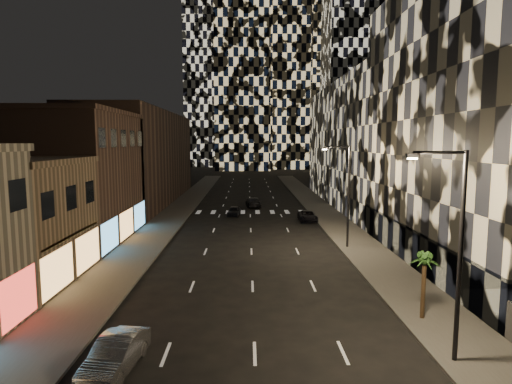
{
  "coord_description": "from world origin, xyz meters",
  "views": [
    {
      "loc": [
        -0.29,
        -7.28,
        9.49
      ],
      "look_at": [
        0.27,
        22.3,
        6.0
      ],
      "focal_mm": 30.0,
      "sensor_mm": 36.0,
      "label": 1
    }
  ],
  "objects_px": {
    "palm_tree": "(424,264)",
    "streetlight_far": "(346,189)",
    "car_dark_rightlane": "(308,216)",
    "car_dark_midlane": "(234,211)",
    "streetlight_near": "(455,242)",
    "car_dark_oncoming": "(253,202)",
    "car_silver_parked": "(115,355)"
  },
  "relations": [
    {
      "from": "car_dark_midlane",
      "to": "car_dark_rightlane",
      "type": "bearing_deg",
      "value": -16.48
    },
    {
      "from": "palm_tree",
      "to": "car_dark_rightlane",
      "type": "bearing_deg",
      "value": 94.26
    },
    {
      "from": "streetlight_near",
      "to": "palm_tree",
      "type": "distance_m",
      "value": 5.01
    },
    {
      "from": "streetlight_far",
      "to": "car_dark_midlane",
      "type": "xyz_separation_m",
      "value": [
        -10.48,
        17.09,
        -4.74
      ]
    },
    {
      "from": "car_silver_parked",
      "to": "car_dark_midlane",
      "type": "height_order",
      "value": "car_silver_parked"
    },
    {
      "from": "car_dark_oncoming",
      "to": "streetlight_far",
      "type": "bearing_deg",
      "value": 101.63
    },
    {
      "from": "car_silver_parked",
      "to": "car_dark_rightlane",
      "type": "relative_size",
      "value": 0.98
    },
    {
      "from": "streetlight_near",
      "to": "car_dark_midlane",
      "type": "bearing_deg",
      "value": 105.78
    },
    {
      "from": "palm_tree",
      "to": "streetlight_far",
      "type": "bearing_deg",
      "value": 92.37
    },
    {
      "from": "car_silver_parked",
      "to": "car_dark_midlane",
      "type": "relative_size",
      "value": 1.2
    },
    {
      "from": "car_dark_oncoming",
      "to": "car_dark_rightlane",
      "type": "xyz_separation_m",
      "value": [
        6.36,
        -11.46,
        -0.09
      ]
    },
    {
      "from": "streetlight_near",
      "to": "streetlight_far",
      "type": "distance_m",
      "value": 20.0
    },
    {
      "from": "car_dark_oncoming",
      "to": "car_dark_rightlane",
      "type": "relative_size",
      "value": 1.09
    },
    {
      "from": "streetlight_near",
      "to": "car_dark_oncoming",
      "type": "relative_size",
      "value": 1.86
    },
    {
      "from": "car_dark_midlane",
      "to": "car_dark_rightlane",
      "type": "xyz_separation_m",
      "value": [
        8.98,
        -3.9,
        -0.0
      ]
    },
    {
      "from": "car_dark_oncoming",
      "to": "palm_tree",
      "type": "height_order",
      "value": "palm_tree"
    },
    {
      "from": "streetlight_far",
      "to": "car_silver_parked",
      "type": "height_order",
      "value": "streetlight_far"
    },
    {
      "from": "car_silver_parked",
      "to": "palm_tree",
      "type": "height_order",
      "value": "palm_tree"
    },
    {
      "from": "streetlight_near",
      "to": "palm_tree",
      "type": "xyz_separation_m",
      "value": [
        0.65,
        4.43,
        -2.25
      ]
    },
    {
      "from": "streetlight_near",
      "to": "car_dark_rightlane",
      "type": "distance_m",
      "value": 33.56
    },
    {
      "from": "streetlight_near",
      "to": "car_dark_oncoming",
      "type": "height_order",
      "value": "streetlight_near"
    },
    {
      "from": "streetlight_near",
      "to": "car_dark_rightlane",
      "type": "height_order",
      "value": "streetlight_near"
    },
    {
      "from": "car_silver_parked",
      "to": "car_dark_oncoming",
      "type": "height_order",
      "value": "car_silver_parked"
    },
    {
      "from": "car_dark_midlane",
      "to": "palm_tree",
      "type": "relative_size",
      "value": 1.01
    },
    {
      "from": "car_dark_rightlane",
      "to": "palm_tree",
      "type": "bearing_deg",
      "value": -85.74
    },
    {
      "from": "car_dark_rightlane",
      "to": "car_dark_midlane",
      "type": "bearing_deg",
      "value": 156.54
    },
    {
      "from": "streetlight_near",
      "to": "car_silver_parked",
      "type": "relative_size",
      "value": 2.08
    },
    {
      "from": "streetlight_far",
      "to": "car_dark_rightlane",
      "type": "distance_m",
      "value": 14.09
    },
    {
      "from": "palm_tree",
      "to": "streetlight_near",
      "type": "bearing_deg",
      "value": -98.28
    },
    {
      "from": "car_dark_oncoming",
      "to": "car_dark_rightlane",
      "type": "bearing_deg",
      "value": 112.98
    },
    {
      "from": "car_dark_midlane",
      "to": "car_dark_rightlane",
      "type": "height_order",
      "value": "same"
    },
    {
      "from": "streetlight_near",
      "to": "palm_tree",
      "type": "relative_size",
      "value": 2.51
    }
  ]
}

